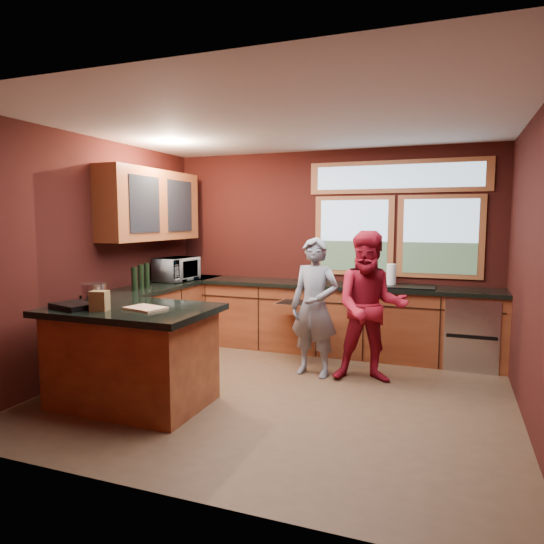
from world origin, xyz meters
The scene contains 14 objects.
floor centered at (0.00, 0.00, 0.00)m, with size 4.50×4.50×0.00m, color brown.
room_shell centered at (-0.60, 0.32, 1.80)m, with size 4.52×4.02×2.71m.
back_counter centered at (0.20, 1.70, 0.46)m, with size 4.50×0.64×0.93m.
left_counter centered at (-1.95, 0.85, 0.47)m, with size 0.64×2.30×0.93m.
island centered at (-1.23, -0.76, 0.48)m, with size 1.55×1.05×0.95m.
person_grey centered at (0.17, 0.70, 0.78)m, with size 0.57×0.38×1.57m, color slate.
person_red centered at (0.79, 0.70, 0.82)m, with size 0.80×0.62×1.65m, color maroon.
microwave centered at (-1.92, 1.18, 1.09)m, with size 0.58×0.39×0.32m, color #999999.
potted_plant centered at (0.58, 1.75, 1.13)m, with size 0.36×0.31×0.40m, color #999999.
paper_towel centered at (0.89, 1.70, 1.07)m, with size 0.12×0.12×0.28m, color white.
cutting_board centered at (-1.03, -0.81, 0.95)m, with size 0.35×0.25×0.02m, color tan.
stock_pot centered at (-1.78, -0.61, 1.03)m, with size 0.24×0.24×0.18m, color silver.
paper_bag centered at (-1.38, -1.01, 1.03)m, with size 0.15×0.12×0.18m, color brown.
black_tray centered at (-1.68, -1.01, 0.97)m, with size 0.40×0.28×0.05m, color black.
Camera 1 is at (1.61, -4.52, 1.77)m, focal length 32.00 mm.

